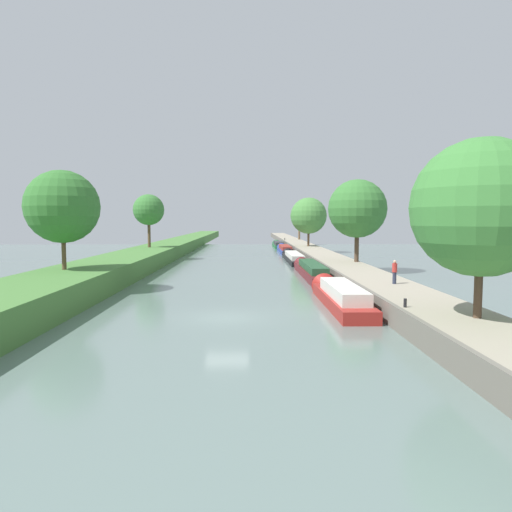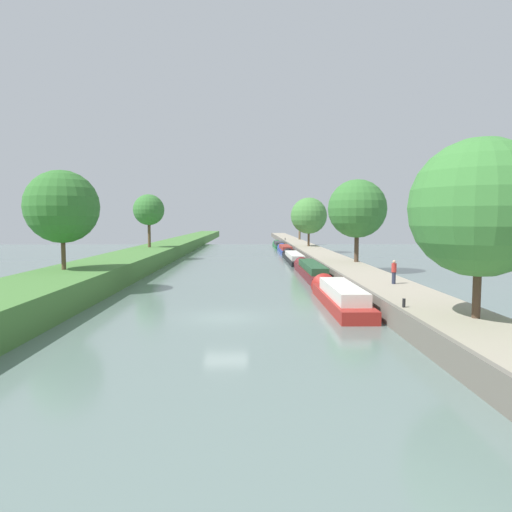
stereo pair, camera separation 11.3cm
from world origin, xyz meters
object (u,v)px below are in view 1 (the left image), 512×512
person_walking (395,271)px  narrowboat_maroon (311,270)px  narrowboat_red (339,295)px  mooring_bollard_far (285,239)px  narrowboat_black (293,257)px  narrowboat_green (278,245)px  mooring_bollard_near (405,303)px  narrowboat_blue (285,249)px

person_walking → narrowboat_maroon: bearing=105.4°
narrowboat_red → narrowboat_maroon: size_ratio=0.77×
narrowboat_maroon → mooring_bollard_far: 55.84m
person_walking → mooring_bollard_far: bearing=91.8°
narrowboat_black → narrowboat_green: bearing=90.0°
narrowboat_maroon → narrowboat_green: size_ratio=1.18×
narrowboat_green → narrowboat_black: bearing=-90.0°
narrowboat_black → mooring_bollard_near: size_ratio=37.75×
narrowboat_black → person_walking: person_walking is taller
narrowboat_red → narrowboat_maroon: bearing=89.3°
narrowboat_red → narrowboat_maroon: 15.58m
narrowboat_blue → mooring_bollard_near: size_ratio=32.80×
narrowboat_black → mooring_bollard_near: bearing=-87.3°
narrowboat_red → mooring_bollard_near: bearing=-75.0°
narrowboat_black → narrowboat_green: narrowboat_black is taller
narrowboat_maroon → mooring_bollard_near: 22.91m
narrowboat_green → mooring_bollard_far: size_ratio=30.42×
narrowboat_black → mooring_bollard_far: size_ratio=37.75×
narrowboat_maroon → narrowboat_red: bearing=-90.7°
mooring_bollard_near → mooring_bollard_far: bearing=90.0°
narrowboat_blue → person_walking: person_walking is taller
narrowboat_maroon → person_walking: bearing=-74.6°
narrowboat_green → mooring_bollard_near: bearing=-88.5°
narrowboat_maroon → mooring_bollard_near: bearing=-85.6°
narrowboat_red → narrowboat_black: (0.07, 32.77, -0.13)m
person_walking → narrowboat_green: bearing=93.6°
narrowboat_red → narrowboat_black: 32.77m
narrowboat_black → mooring_bollard_near: 40.06m
narrowboat_maroon → narrowboat_green: (-0.11, 49.47, -0.11)m
narrowboat_maroon → person_walking: person_walking is taller
mooring_bollard_near → mooring_bollard_far: (0.00, 78.63, 0.00)m
narrowboat_red → narrowboat_blue: size_ratio=0.85×
narrowboat_maroon → narrowboat_blue: narrowboat_maroon is taller
narrowboat_maroon → mooring_bollard_near: (1.76, -22.82, 0.81)m
mooring_bollard_near → mooring_bollard_far: 78.63m
narrowboat_red → mooring_bollard_near: 7.54m
narrowboat_black → narrowboat_red: bearing=-90.1°
narrowboat_green → narrowboat_maroon: bearing=-89.9°
narrowboat_blue → mooring_bollard_near: (1.74, -56.90, 0.90)m
narrowboat_green → mooring_bollard_near: (1.87, -72.29, 0.93)m
narrowboat_green → narrowboat_blue: bearing=-89.5°
narrowboat_red → mooring_bollard_far: (1.94, 71.39, 0.80)m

